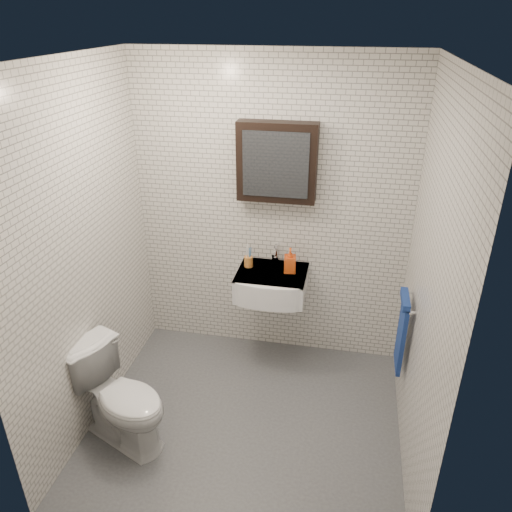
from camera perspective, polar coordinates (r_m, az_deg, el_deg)
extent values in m
cube|color=#4A4D51|center=(3.87, -1.13, -18.37)|extent=(2.20, 2.00, 0.01)
cube|color=silver|center=(4.01, 1.75, 4.77)|extent=(2.20, 0.02, 2.50)
cube|color=silver|center=(2.32, -6.80, -13.48)|extent=(2.20, 0.02, 2.50)
cube|color=silver|center=(3.50, -19.20, -0.14)|extent=(0.02, 2.00, 2.50)
cube|color=silver|center=(3.10, 19.00, -3.67)|extent=(0.02, 2.00, 2.50)
cube|color=white|center=(2.75, -1.62, 21.65)|extent=(2.20, 2.00, 0.02)
cube|color=white|center=(4.02, 1.82, -3.10)|extent=(0.55, 0.45, 0.20)
cylinder|color=silver|center=(3.99, 1.88, -1.86)|extent=(0.31, 0.31, 0.02)
cylinder|color=silver|center=(3.99, 1.88, -1.76)|extent=(0.04, 0.04, 0.01)
cube|color=white|center=(3.97, 1.83, -1.91)|extent=(0.55, 0.45, 0.01)
cylinder|color=silver|center=(4.10, 2.22, -0.40)|extent=(0.06, 0.06, 0.06)
cylinder|color=silver|center=(4.07, 2.24, 0.35)|extent=(0.03, 0.03, 0.08)
cylinder|color=silver|center=(4.01, 2.11, 0.37)|extent=(0.02, 0.12, 0.02)
cube|color=silver|center=(4.08, 2.32, 1.23)|extent=(0.02, 0.09, 0.01)
cube|color=black|center=(3.79, 2.42, 10.66)|extent=(0.60, 0.14, 0.60)
cube|color=#3F444C|center=(3.72, 2.23, 10.35)|extent=(0.49, 0.01, 0.49)
cylinder|color=silver|center=(3.54, 17.07, -5.04)|extent=(0.02, 0.30, 0.02)
cylinder|color=silver|center=(3.65, 17.24, -4.02)|extent=(0.04, 0.02, 0.02)
cylinder|color=silver|center=(3.43, 17.56, -6.17)|extent=(0.04, 0.02, 0.02)
cube|color=navy|center=(3.68, 16.28, -8.61)|extent=(0.03, 0.26, 0.54)
cube|color=navy|center=(3.53, 16.70, -4.80)|extent=(0.05, 0.26, 0.05)
cylinder|color=#B7702D|center=(4.03, -0.87, -0.63)|extent=(0.09, 0.09, 0.09)
cylinder|color=white|center=(4.00, -1.09, 0.06)|extent=(0.02, 0.03, 0.17)
cylinder|color=teal|center=(4.00, -0.75, -0.07)|extent=(0.01, 0.02, 0.15)
cylinder|color=white|center=(4.02, -0.90, 0.24)|extent=(0.02, 0.03, 0.18)
cylinder|color=teal|center=(4.02, -0.63, 0.08)|extent=(0.02, 0.04, 0.16)
imported|color=orange|center=(3.94, 3.91, -0.49)|extent=(0.10, 0.10, 0.20)
imported|color=white|center=(3.63, -15.15, -15.34)|extent=(0.81, 0.66, 0.72)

